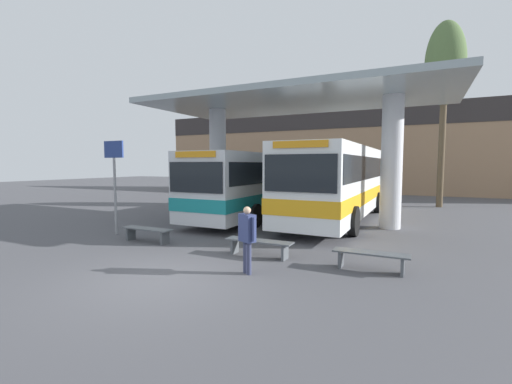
# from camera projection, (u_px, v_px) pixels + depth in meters

# --- Properties ---
(ground_plane) EXTENTS (100.00, 100.00, 0.00)m
(ground_plane) POSITION_uv_depth(u_px,v_px,m) (162.00, 279.00, 7.64)
(ground_plane) COLOR #4C4C51
(townhouse_backdrop) EXTENTS (40.00, 0.58, 7.58)m
(townhouse_backdrop) POSITION_uv_depth(u_px,v_px,m) (359.00, 143.00, 30.04)
(townhouse_backdrop) COLOR #9E7A5B
(townhouse_backdrop) RESTS_ON ground_plane
(station_canopy) EXTENTS (13.09, 6.51, 5.49)m
(station_canopy) POSITION_uv_depth(u_px,v_px,m) (295.00, 116.00, 15.12)
(station_canopy) COLOR silver
(station_canopy) RESTS_ON ground_plane
(transit_bus_left_bay) EXTENTS (2.76, 12.25, 3.05)m
(transit_bus_left_bay) POSITION_uv_depth(u_px,v_px,m) (265.00, 181.00, 17.66)
(transit_bus_left_bay) COLOR silver
(transit_bus_left_bay) RESTS_ON ground_plane
(transit_bus_center_bay) EXTENTS (2.90, 11.48, 3.32)m
(transit_bus_center_bay) POSITION_uv_depth(u_px,v_px,m) (340.00, 180.00, 15.76)
(transit_bus_center_bay) COLOR white
(transit_bus_center_bay) RESTS_ON ground_plane
(waiting_bench_near_pillar) EXTENTS (1.77, 0.44, 0.46)m
(waiting_bench_near_pillar) POSITION_uv_depth(u_px,v_px,m) (371.00, 257.00, 8.18)
(waiting_bench_near_pillar) COLOR #4C5156
(waiting_bench_near_pillar) RESTS_ON ground_plane
(waiting_bench_mid_platform) EXTENTS (1.84, 0.44, 0.46)m
(waiting_bench_mid_platform) POSITION_uv_depth(u_px,v_px,m) (147.00, 232.00, 11.26)
(waiting_bench_mid_platform) COLOR #4C5156
(waiting_bench_mid_platform) RESTS_ON ground_plane
(waiting_bench_far_platform) EXTENTS (1.93, 0.44, 0.46)m
(waiting_bench_far_platform) POSITION_uv_depth(u_px,v_px,m) (259.00, 244.00, 9.47)
(waiting_bench_far_platform) COLOR #4C5156
(waiting_bench_far_platform) RESTS_ON ground_plane
(info_sign_platform) EXTENTS (0.90, 0.09, 3.39)m
(info_sign_platform) POSITION_uv_depth(u_px,v_px,m) (114.00, 169.00, 12.30)
(info_sign_platform) COLOR gray
(info_sign_platform) RESTS_ON ground_plane
(pedestrian_waiting) EXTENTS (0.55, 0.40, 1.58)m
(pedestrian_waiting) POSITION_uv_depth(u_px,v_px,m) (247.00, 233.00, 7.92)
(pedestrian_waiting) COLOR #333856
(pedestrian_waiting) RESTS_ON ground_plane
(poplar_tree_behind_left) EXTENTS (2.20, 2.20, 10.83)m
(poplar_tree_behind_left) POSITION_uv_depth(u_px,v_px,m) (445.00, 67.00, 19.88)
(poplar_tree_behind_left) COLOR brown
(poplar_tree_behind_left) RESTS_ON ground_plane
(parked_car_street) EXTENTS (4.25, 2.09, 2.08)m
(parked_car_street) POSITION_uv_depth(u_px,v_px,m) (278.00, 182.00, 29.23)
(parked_car_street) COLOR silver
(parked_car_street) RESTS_ON ground_plane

